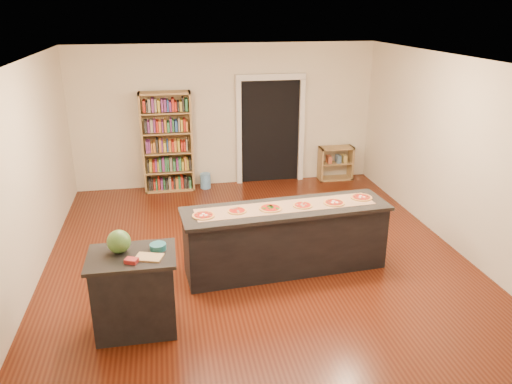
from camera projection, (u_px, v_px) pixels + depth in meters
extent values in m
cube|color=beige|center=(259.00, 169.00, 6.69)|extent=(6.00, 7.00, 2.80)
cube|color=#4C1D0D|center=(259.00, 262.00, 7.18)|extent=(6.00, 7.00, 0.01)
cube|color=white|center=(259.00, 62.00, 6.20)|extent=(6.00, 7.00, 0.01)
cube|color=black|center=(270.00, 131.00, 10.17)|extent=(1.20, 0.02, 2.10)
cube|color=silver|center=(239.00, 133.00, 10.02)|extent=(0.10, 0.08, 2.10)
cube|color=silver|center=(301.00, 131.00, 10.24)|extent=(0.10, 0.08, 2.10)
cube|color=silver|center=(271.00, 77.00, 9.74)|extent=(1.40, 0.08, 0.12)
cube|color=black|center=(285.00, 240.00, 6.85)|extent=(2.73, 0.68, 0.88)
cube|color=black|center=(286.00, 209.00, 6.68)|extent=(2.81, 0.76, 0.05)
cube|color=black|center=(135.00, 294.00, 5.55)|extent=(0.87, 0.61, 0.90)
cube|color=black|center=(131.00, 257.00, 5.38)|extent=(0.95, 0.69, 0.04)
cube|color=#A48450|center=(167.00, 142.00, 9.65)|extent=(0.97, 0.35, 1.95)
cube|color=#A48450|center=(336.00, 163.00, 10.48)|extent=(0.71, 0.30, 0.71)
cylinder|color=#619CD9|center=(205.00, 181.00, 10.03)|extent=(0.21, 0.21, 0.30)
cube|color=#8E6849|center=(286.00, 207.00, 6.69)|extent=(2.46, 0.62, 0.00)
sphere|color=#144214|center=(119.00, 242.00, 5.39)|extent=(0.26, 0.26, 0.26)
cube|color=tan|center=(149.00, 257.00, 5.30)|extent=(0.33, 0.27, 0.02)
cube|color=maroon|center=(131.00, 261.00, 5.21)|extent=(0.16, 0.14, 0.05)
cylinder|color=#195966|center=(158.00, 247.00, 5.48)|extent=(0.18, 0.18, 0.07)
cylinder|color=tan|center=(203.00, 215.00, 6.38)|extent=(0.29, 0.29, 0.02)
cylinder|color=#A5190C|center=(203.00, 215.00, 6.38)|extent=(0.24, 0.24, 0.00)
cylinder|color=tan|center=(237.00, 211.00, 6.52)|extent=(0.27, 0.27, 0.02)
cylinder|color=#A5190C|center=(237.00, 210.00, 6.52)|extent=(0.22, 0.22, 0.00)
cylinder|color=tan|center=(270.00, 208.00, 6.61)|extent=(0.29, 0.29, 0.02)
cylinder|color=#A5190C|center=(270.00, 208.00, 6.61)|extent=(0.24, 0.24, 0.00)
cylinder|color=tan|center=(303.00, 205.00, 6.70)|extent=(0.27, 0.27, 0.02)
cylinder|color=#A5190C|center=(303.00, 205.00, 6.70)|extent=(0.22, 0.22, 0.00)
cylinder|color=tan|center=(334.00, 203.00, 6.80)|extent=(0.31, 0.31, 0.02)
cylinder|color=#A5190C|center=(334.00, 202.00, 6.79)|extent=(0.25, 0.25, 0.00)
cylinder|color=tan|center=(361.00, 197.00, 6.98)|extent=(0.28, 0.28, 0.02)
cylinder|color=#A5190C|center=(361.00, 197.00, 6.98)|extent=(0.23, 0.23, 0.00)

